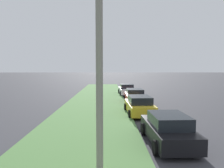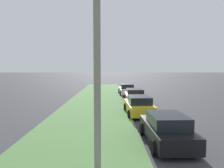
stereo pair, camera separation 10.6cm
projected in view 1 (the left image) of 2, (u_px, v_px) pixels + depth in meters
name	position (u px, v px, depth m)	size (l,w,h in m)	color
grass_median	(90.00, 119.00, 14.80)	(60.00, 6.00, 0.12)	#517F42
parked_car_black	(168.00, 129.00, 10.12)	(4.35, 2.12, 1.47)	black
parked_car_yellow	(139.00, 106.00, 16.41)	(4.37, 2.15, 1.47)	gold
parked_car_red	(135.00, 96.00, 21.83)	(4.31, 2.04, 1.47)	red
parked_car_white	(126.00, 90.00, 28.26)	(4.35, 2.11, 1.47)	silver
streetlight	(109.00, 46.00, 7.13)	(1.06, 2.81, 7.50)	gray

